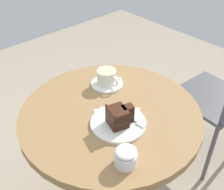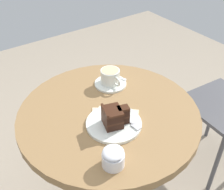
% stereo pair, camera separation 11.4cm
% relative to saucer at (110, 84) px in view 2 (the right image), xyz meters
% --- Properties ---
extents(cafe_table, '(0.73, 0.73, 0.72)m').
position_rel_saucer_xyz_m(cafe_table, '(0.15, -0.11, -0.13)').
color(cafe_table, olive).
rests_on(cafe_table, ground).
extents(saucer, '(0.14, 0.14, 0.01)m').
position_rel_saucer_xyz_m(saucer, '(0.00, 0.00, 0.00)').
color(saucer, silver).
rests_on(saucer, cafe_table).
extents(coffee_cup, '(0.12, 0.09, 0.07)m').
position_rel_saucer_xyz_m(coffee_cup, '(0.00, -0.00, 0.04)').
color(coffee_cup, silver).
rests_on(coffee_cup, saucer).
extents(teaspoon, '(0.09, 0.05, 0.00)m').
position_rel_saucer_xyz_m(teaspoon, '(-0.01, 0.05, 0.01)').
color(teaspoon, silver).
rests_on(teaspoon, saucer).
extents(cake_plate, '(0.21, 0.21, 0.01)m').
position_rel_saucer_xyz_m(cake_plate, '(0.23, -0.14, 0.00)').
color(cake_plate, silver).
rests_on(cake_plate, cafe_table).
extents(cake_slice, '(0.09, 0.11, 0.08)m').
position_rel_saucer_xyz_m(cake_slice, '(0.23, -0.15, 0.04)').
color(cake_slice, black).
rests_on(cake_slice, cake_plate).
extents(fork, '(0.15, 0.03, 0.00)m').
position_rel_saucer_xyz_m(fork, '(0.26, -0.09, 0.01)').
color(fork, silver).
rests_on(fork, cake_plate).
extents(napkin, '(0.24, 0.24, 0.00)m').
position_rel_saucer_xyz_m(napkin, '(0.21, -0.13, -0.00)').
color(napkin, beige).
rests_on(napkin, cafe_table).
extents(sugar_pot, '(0.07, 0.07, 0.07)m').
position_rel_saucer_xyz_m(sugar_pot, '(0.38, -0.25, 0.03)').
color(sugar_pot, white).
rests_on(sugar_pot, cafe_table).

